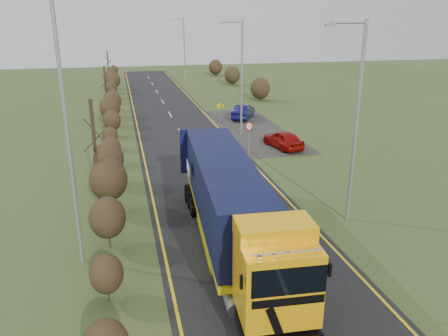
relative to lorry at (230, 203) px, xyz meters
The scene contains 14 objects.
ground 2.78m from the lorry, 60.11° to the left, with size 160.00×160.00×0.00m, color #3A4F22.
road 11.66m from the lorry, 85.94° to the left, with size 8.00×120.00×0.02m, color black.
layby 22.73m from the lorry, 71.15° to the left, with size 6.00×18.00×0.02m, color #2F2D2A.
lane_markings 11.35m from the lorry, 85.83° to the left, with size 7.52×116.00×0.01m.
hedgerow 10.67m from the lorry, 119.14° to the left, with size 2.24×102.04×6.05m.
lorry is the anchor object (origin of this frame).
car_red_hatchback 16.77m from the lorry, 61.23° to the left, with size 1.65×4.11×1.40m, color #8E0B07.
car_blue_sedan 26.97m from the lorry, 72.92° to the left, with size 1.50×4.30×1.42m, color #0A0C3C.
streetlight_near 7.38m from the lorry, 14.18° to the left, with size 2.07×0.20×9.75m.
streetlight_mid 20.62m from the lorry, 73.41° to the left, with size 2.05×0.19×9.67m.
streetlight_far 49.30m from the lorry, 83.84° to the left, with size 2.09×0.20×9.88m.
left_pole 7.24m from the lorry, behind, with size 0.16×0.16×11.47m, color gray.
speed_sign 14.82m from the lorry, 70.23° to the left, with size 0.67×0.10×2.44m.
warning_board 25.35m from the lorry, 78.00° to the left, with size 0.77×0.11×2.01m.
Camera 1 is at (-5.06, -18.11, 9.75)m, focal length 35.00 mm.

